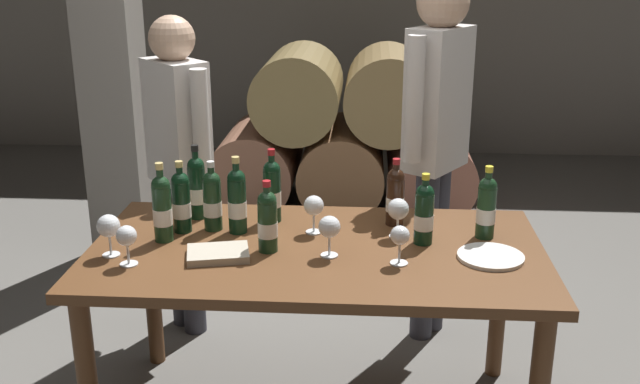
% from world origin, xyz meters
% --- Properties ---
extents(barrel_stack, '(1.86, 0.90, 1.15)m').
position_xyz_m(barrel_stack, '(0.00, 2.60, 0.52)').
color(barrel_stack, '#905E47').
rests_on(barrel_stack, ground_plane).
extents(stone_pillar, '(0.32, 0.32, 2.60)m').
position_xyz_m(stone_pillar, '(-1.30, 1.60, 1.30)').
color(stone_pillar, gray).
rests_on(stone_pillar, ground_plane).
extents(dining_table, '(1.70, 0.90, 0.76)m').
position_xyz_m(dining_table, '(0.00, 0.00, 0.67)').
color(dining_table, brown).
rests_on(dining_table, ground_plane).
extents(wine_bottle_0, '(0.07, 0.07, 0.31)m').
position_xyz_m(wine_bottle_0, '(-0.51, 0.28, 0.89)').
color(wine_bottle_0, black).
rests_on(wine_bottle_0, dining_table).
extents(wine_bottle_1, '(0.07, 0.07, 0.27)m').
position_xyz_m(wine_bottle_1, '(-0.18, -0.05, 0.88)').
color(wine_bottle_1, '#19381E').
rests_on(wine_bottle_1, dining_table).
extents(wine_bottle_2, '(0.07, 0.07, 0.31)m').
position_xyz_m(wine_bottle_2, '(-0.59, 0.03, 0.89)').
color(wine_bottle_2, '#19381E').
rests_on(wine_bottle_2, dining_table).
extents(wine_bottle_3, '(0.07, 0.07, 0.28)m').
position_xyz_m(wine_bottle_3, '(0.40, 0.07, 0.88)').
color(wine_bottle_3, black).
rests_on(wine_bottle_3, dining_table).
extents(wine_bottle_4, '(0.07, 0.07, 0.29)m').
position_xyz_m(wine_bottle_4, '(0.64, 0.14, 0.88)').
color(wine_bottle_4, '#19381E').
rests_on(wine_bottle_4, dining_table).
extents(wine_bottle_5, '(0.07, 0.07, 0.30)m').
position_xyz_m(wine_bottle_5, '(-0.20, 0.26, 0.89)').
color(wine_bottle_5, black).
rests_on(wine_bottle_5, dining_table).
extents(wine_bottle_6, '(0.07, 0.07, 0.31)m').
position_xyz_m(wine_bottle_6, '(-0.32, 0.13, 0.89)').
color(wine_bottle_6, black).
rests_on(wine_bottle_6, dining_table).
extents(wine_bottle_7, '(0.07, 0.07, 0.28)m').
position_xyz_m(wine_bottle_7, '(0.30, 0.26, 0.88)').
color(wine_bottle_7, black).
rests_on(wine_bottle_7, dining_table).
extents(wine_bottle_8, '(0.07, 0.07, 0.28)m').
position_xyz_m(wine_bottle_8, '(-0.42, 0.15, 0.88)').
color(wine_bottle_8, '#19381E').
rests_on(wine_bottle_8, dining_table).
extents(wine_bottle_9, '(0.07, 0.07, 0.29)m').
position_xyz_m(wine_bottle_9, '(-0.54, 0.12, 0.89)').
color(wine_bottle_9, black).
rests_on(wine_bottle_9, dining_table).
extents(wine_glass_0, '(0.08, 0.08, 0.15)m').
position_xyz_m(wine_glass_0, '(0.05, -0.08, 0.87)').
color(wine_glass_0, white).
rests_on(wine_glass_0, dining_table).
extents(wine_glass_1, '(0.08, 0.08, 0.16)m').
position_xyz_m(wine_glass_1, '(0.31, 0.12, 0.87)').
color(wine_glass_1, white).
rests_on(wine_glass_1, dining_table).
extents(wine_glass_2, '(0.07, 0.07, 0.15)m').
position_xyz_m(wine_glass_2, '(-0.65, -0.20, 0.86)').
color(wine_glass_2, white).
rests_on(wine_glass_2, dining_table).
extents(wine_glass_3, '(0.08, 0.08, 0.16)m').
position_xyz_m(wine_glass_3, '(-0.74, -0.13, 0.87)').
color(wine_glass_3, white).
rests_on(wine_glass_3, dining_table).
extents(wine_glass_4, '(0.08, 0.08, 0.15)m').
position_xyz_m(wine_glass_4, '(-0.02, 0.14, 0.87)').
color(wine_glass_4, white).
rests_on(wine_glass_4, dining_table).
extents(wine_glass_5, '(0.07, 0.07, 0.14)m').
position_xyz_m(wine_glass_5, '(0.30, -0.13, 0.86)').
color(wine_glass_5, white).
rests_on(wine_glass_5, dining_table).
extents(tasting_notebook, '(0.25, 0.20, 0.03)m').
position_xyz_m(tasting_notebook, '(-0.35, -0.12, 0.77)').
color(tasting_notebook, '#B2A893').
rests_on(tasting_notebook, dining_table).
extents(serving_plate, '(0.24, 0.24, 0.01)m').
position_xyz_m(serving_plate, '(0.64, -0.06, 0.77)').
color(serving_plate, white).
rests_on(serving_plate, dining_table).
extents(sommelier_presenting, '(0.33, 0.43, 1.72)m').
position_xyz_m(sommelier_presenting, '(0.49, 0.75, 1.04)').
color(sommelier_presenting, '#383842').
rests_on(sommelier_presenting, ground_plane).
extents(taster_seated_left, '(0.37, 0.38, 1.54)m').
position_xyz_m(taster_seated_left, '(-0.70, 0.72, 0.92)').
color(taster_seated_left, '#383842').
rests_on(taster_seated_left, ground_plane).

